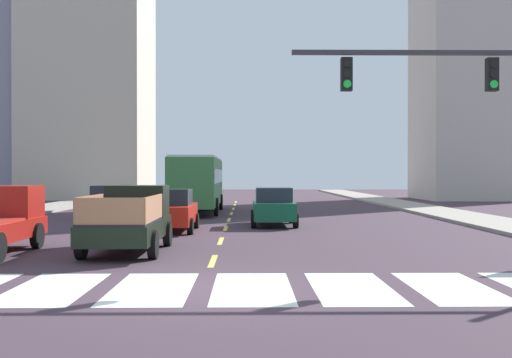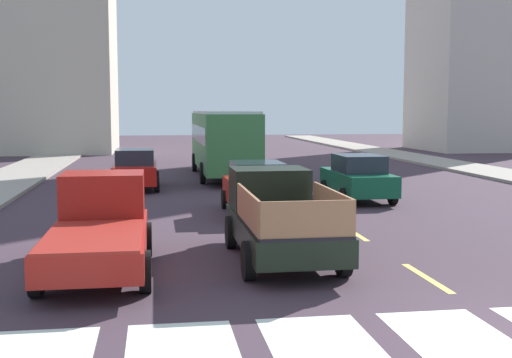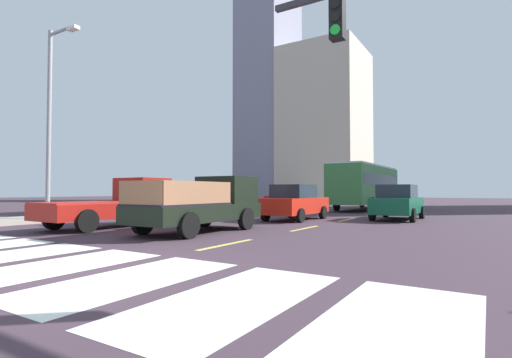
{
  "view_description": "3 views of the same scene",
  "coord_description": "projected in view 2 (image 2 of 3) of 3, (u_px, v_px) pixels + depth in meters",
  "views": [
    {
      "loc": [
        0.91,
        -12.82,
        2.34
      ],
      "look_at": [
        1.24,
        10.16,
        2.14
      ],
      "focal_mm": 44.12,
      "sensor_mm": 36.0,
      "label": 1
    },
    {
      "loc": [
        -5.43,
        -8.52,
        3.41
      ],
      "look_at": [
        -2.41,
        11.26,
        1.31
      ],
      "focal_mm": 46.57,
      "sensor_mm": 36.0,
      "label": 2
    },
    {
      "loc": [
        5.95,
        -4.16,
        1.43
      ],
      "look_at": [
        -2.42,
        9.42,
        1.92
      ],
      "focal_mm": 26.56,
      "sensor_mm": 36.0,
      "label": 3
    }
  ],
  "objects": [
    {
      "name": "crosswalk_stripe_4",
      "position": [
        473.0,
        351.0,
        9.4
      ],
      "size": [
        1.6,
        3.73,
        0.01
      ],
      "primitive_type": "cube",
      "color": "silver",
      "rests_on": "ground"
    },
    {
      "name": "lane_dash_1",
      "position": [
        354.0,
        233.0,
        18.4
      ],
      "size": [
        0.16,
        2.4,
        0.01
      ],
      "primitive_type": "cube",
      "color": "#DEC752",
      "rests_on": "ground"
    },
    {
      "name": "lane_dash_4",
      "position": [
        265.0,
        178.0,
        33.15
      ],
      "size": [
        0.16,
        2.4,
        0.01
      ],
      "primitive_type": "cube",
      "color": "#DEC752",
      "rests_on": "ground"
    },
    {
      "name": "sedan_far",
      "position": [
        358.0,
        177.0,
        24.94
      ],
      "size": [
        2.02,
        4.4,
        1.72
      ],
      "rotation": [
        0.0,
        0.0,
        -0.02
      ],
      "color": "#105235",
      "rests_on": "ground"
    },
    {
      "name": "lane_dash_0",
      "position": [
        427.0,
        278.0,
        13.49
      ],
      "size": [
        0.16,
        2.4,
        0.01
      ],
      "primitive_type": "cube",
      "color": "#DEC752",
      "rests_on": "ground"
    },
    {
      "name": "lane_dash_5",
      "position": [
        251.0,
        169.0,
        38.06
      ],
      "size": [
        0.16,
        2.4,
        0.01
      ],
      "primitive_type": "cube",
      "color": "#DEC752",
      "rests_on": "ground"
    },
    {
      "name": "sedan_near_right",
      "position": [
        135.0,
        169.0,
        28.48
      ],
      "size": [
        2.02,
        4.4,
        1.72
      ],
      "rotation": [
        0.0,
        0.0,
        0.04
      ],
      "color": "red",
      "rests_on": "ground"
    },
    {
      "name": "city_bus",
      "position": [
        223.0,
        138.0,
        33.35
      ],
      "size": [
        2.72,
        10.8,
        3.32
      ],
      "rotation": [
        0.0,
        0.0,
        -0.03
      ],
      "color": "#37773E",
      "rests_on": "ground"
    },
    {
      "name": "pickup_stakebed",
      "position": [
        278.0,
        217.0,
        15.32
      ],
      "size": [
        2.18,
        5.2,
        1.96
      ],
      "rotation": [
        0.0,
        0.0,
        -0.03
      ],
      "color": "black",
      "rests_on": "ground"
    },
    {
      "name": "lane_dash_3",
      "position": [
        284.0,
        190.0,
        28.23
      ],
      "size": [
        0.16,
        2.4,
        0.01
      ],
      "primitive_type": "cube",
      "color": "#DEC752",
      "rests_on": "ground"
    },
    {
      "name": "sedan_mid",
      "position": [
        257.0,
        188.0,
        21.57
      ],
      "size": [
        2.02,
        4.4,
        1.72
      ],
      "rotation": [
        0.0,
        0.0,
        0.04
      ],
      "color": "red",
      "rests_on": "ground"
    },
    {
      "name": "block_mid_left",
      "position": [
        44.0,
        16.0,
        52.85
      ],
      "size": [
        10.83,
        11.14,
        21.64
      ],
      "primitive_type": "cube",
      "color": "#C1B4A0",
      "rests_on": "ground"
    },
    {
      "name": "lane_dash_2",
      "position": [
        312.0,
        207.0,
        23.32
      ],
      "size": [
        0.16,
        2.4,
        0.01
      ],
      "primitive_type": "cube",
      "color": "#DEC752",
      "rests_on": "ground"
    },
    {
      "name": "pickup_dark",
      "position": [
        100.0,
        226.0,
        14.18
      ],
      "size": [
        2.18,
        5.2,
        1.96
      ],
      "rotation": [
        0.0,
        0.0,
        0.03
      ],
      "color": "maroon",
      "rests_on": "ground"
    },
    {
      "name": "lane_dash_6",
      "position": [
        240.0,
        162.0,
        42.98
      ],
      "size": [
        0.16,
        2.4,
        0.01
      ],
      "primitive_type": "cube",
      "color": "#DEC752",
      "rests_on": "ground"
    },
    {
      "name": "lane_dash_7",
      "position": [
        231.0,
        157.0,
        47.89
      ],
      "size": [
        0.16,
        2.4,
        0.01
      ],
      "primitive_type": "cube",
      "color": "#DEC752",
      "rests_on": "ground"
    }
  ]
}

